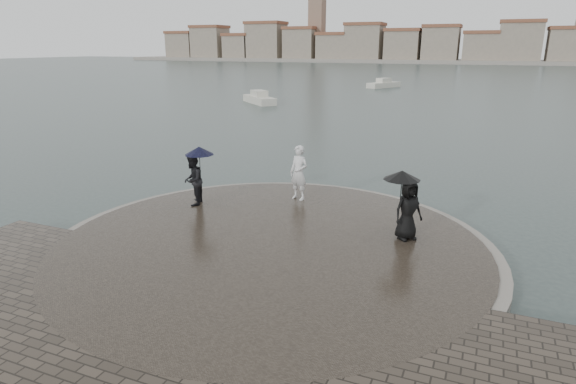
% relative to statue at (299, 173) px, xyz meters
% --- Properties ---
extents(ground, '(400.00, 400.00, 0.00)m').
position_rel_statue_xyz_m(ground, '(0.70, -7.45, -1.33)').
color(ground, '#2B3835').
rests_on(ground, ground).
extents(kerb_ring, '(12.50, 12.50, 0.32)m').
position_rel_statue_xyz_m(kerb_ring, '(0.70, -3.95, -1.17)').
color(kerb_ring, gray).
rests_on(kerb_ring, ground).
extents(quay_tip, '(11.90, 11.90, 0.36)m').
position_rel_statue_xyz_m(quay_tip, '(0.70, -3.95, -1.15)').
color(quay_tip, '#2D261E').
rests_on(quay_tip, ground).
extents(statue, '(0.81, 0.64, 1.94)m').
position_rel_statue_xyz_m(statue, '(0.00, 0.00, 0.00)').
color(statue, white).
rests_on(statue, quay_tip).
extents(visitor_left, '(1.20, 1.10, 2.04)m').
position_rel_statue_xyz_m(visitor_left, '(-3.05, -1.95, 0.13)').
color(visitor_left, black).
rests_on(visitor_left, quay_tip).
extents(visitor_right, '(1.26, 1.11, 1.95)m').
position_rel_statue_xyz_m(visitor_right, '(4.11, -2.22, 0.14)').
color(visitor_right, black).
rests_on(visitor_right, quay_tip).
extents(far_skyline, '(260.00, 20.00, 37.00)m').
position_rel_statue_xyz_m(far_skyline, '(-5.59, 153.26, 4.28)').
color(far_skyline, gray).
rests_on(far_skyline, ground).
extents(boats, '(45.05, 29.20, 1.50)m').
position_rel_statue_xyz_m(boats, '(-0.06, 38.13, -0.95)').
color(boats, beige).
rests_on(boats, ground).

